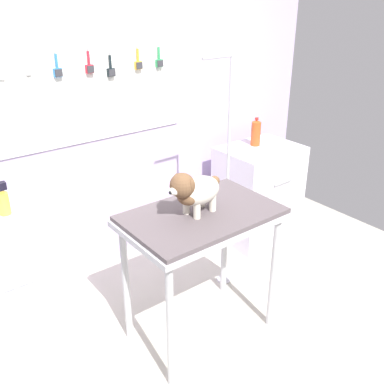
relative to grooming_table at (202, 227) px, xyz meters
name	(u,v)px	position (x,y,z in m)	size (l,w,h in m)	color
ground	(217,343)	(0.02, -0.15, -0.82)	(4.40, 4.00, 0.04)	#B6B2A0
rear_wall_panel	(110,127)	(0.02, 1.13, 0.36)	(4.00, 0.11, 2.30)	#B8A4CF
grooming_table	(202,227)	(0.00, 0.00, 0.00)	(0.95, 0.60, 0.90)	#B7B7BC
grooming_arm	(226,188)	(0.48, 0.32, 0.01)	(0.30, 0.11, 1.74)	#B7B7BC
dog	(194,191)	(-0.05, 0.01, 0.26)	(0.40, 0.22, 0.29)	beige
cabinet_right	(258,193)	(1.21, 0.68, -0.37)	(0.68, 0.54, 0.86)	silver
shampoo_bottle	(3,201)	(-0.95, 0.61, 0.22)	(0.07, 0.07, 0.20)	gold
soda_bottle	(256,133)	(1.21, 0.76, 0.18)	(0.08, 0.08, 0.25)	#BD4C1E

